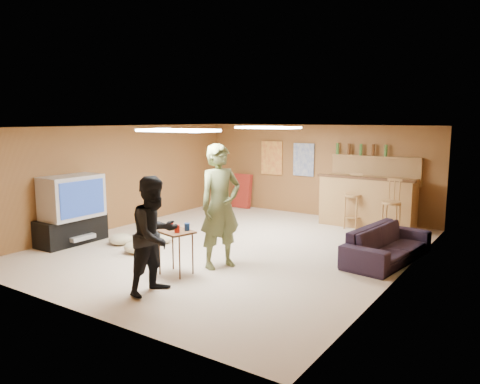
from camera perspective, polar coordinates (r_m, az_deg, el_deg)
The scene contains 32 objects.
ground at distance 8.72m, azimuth -0.74°, elevation -6.68°, with size 7.00×7.00×0.00m, color #C0AA93.
ceiling at distance 8.40m, azimuth -0.77°, elevation 7.94°, with size 6.00×7.00×0.02m, color silver.
wall_back at distance 11.52m, azimuth 9.17°, elevation 2.61°, with size 6.00×0.02×2.20m, color brown.
wall_front at distance 5.99m, azimuth -20.12°, elevation -3.63°, with size 6.00×0.02×2.20m, color brown.
wall_left at distance 10.47m, azimuth -14.42°, elevation 1.82°, with size 0.02×7.00×2.20m, color brown.
wall_right at distance 7.24m, azimuth 19.21°, elevation -1.47°, with size 0.02×7.00×2.20m, color brown.
tv_stand at distance 9.47m, azimuth -19.86°, elevation -4.40°, with size 0.55×1.30×0.50m, color black.
dvd_box at distance 9.32m, azimuth -19.01°, elevation -5.19°, with size 0.35×0.50×0.08m, color #B2B2B7.
tv_body at distance 9.29m, azimuth -19.81°, elevation -0.55°, with size 0.60×1.10×0.80m, color #B2B2B7.
tv_screen at distance 9.04m, azimuth -18.64°, elevation -0.74°, with size 0.02×0.95×0.65m, color navy.
bar_counter at distance 10.54m, azimuth 15.26°, elevation -1.19°, with size 2.00×0.60×1.10m, color olive.
bar_lip at distance 10.23m, azimuth 14.94°, elevation 1.64°, with size 2.10×0.12×0.05m, color #3D2413.
bar_shelf at distance 10.85m, azimuth 16.23°, elevation 4.11°, with size 2.00×0.18×0.05m, color olive.
bar_backing at distance 10.90m, azimuth 16.19°, elevation 2.55°, with size 2.00×0.14×0.60m, color olive.
poster_left at distance 12.01m, azimuth 3.90°, elevation 4.16°, with size 0.60×0.03×0.85m, color #BF3F26.
poster_right at distance 11.59m, azimuth 7.77°, elevation 3.92°, with size 0.55×0.03×0.80m, color #334C99.
folding_chair_stack at distance 12.39m, azimuth 0.28°, elevation 0.14°, with size 0.50×0.14×0.90m, color maroon.
ceiling_panel_front at distance 7.21m, azimuth -7.59°, elevation 7.46°, with size 1.20×0.60×0.04m, color white.
ceiling_panel_back at distance 9.41m, azimuth 3.42°, elevation 7.85°, with size 1.20×0.60×0.04m, color white.
person_olive at distance 7.35m, azimuth -2.42°, elevation -1.76°, with size 0.72×0.47×1.97m, color #596238.
person_black at distance 6.39m, azimuth -10.32°, elevation -5.20°, with size 0.78×0.61×1.60m, color black.
sofa at distance 8.17m, azimuth 17.55°, elevation -6.09°, with size 1.96×0.77×0.57m, color black.
tray_table at distance 7.21m, azimuth -7.80°, elevation -7.32°, with size 0.52×0.42×0.68m, color #3D2413.
cup_red_near at distance 7.20m, azimuth -8.44°, elevation -4.09°, with size 0.08×0.08×0.11m, color #B8170C.
cup_red_far at distance 6.99m, azimuth -7.67°, elevation -4.46°, with size 0.08×0.08×0.11m, color #B8170C.
cup_blue at distance 7.11m, azimuth -6.47°, elevation -4.23°, with size 0.08×0.08×0.11m, color navy.
bar_stool_left at distance 10.30m, azimuth 13.62°, elevation -0.96°, with size 0.39×0.39×1.24m, color olive, non-canonical shape.
bar_stool_right at distance 9.60m, azimuth 17.96°, elevation -1.91°, with size 0.39×0.39×1.22m, color olive, non-canonical shape.
cushion_near_tv at distance 8.49m, azimuth -12.27°, elevation -6.52°, with size 0.50×0.50×0.22m, color tan.
cushion_mid at distance 9.06m, azimuth -9.52°, elevation -5.61°, with size 0.40×0.40×0.18m, color tan.
cushion_far at distance 9.13m, azimuth -14.33°, elevation -5.59°, with size 0.44×0.44×0.20m, color tan.
bottle_row at distance 10.93m, azimuth 14.53°, elevation 5.03°, with size 1.20×0.08×0.26m, color #3F7233, non-canonical shape.
Camera 1 is at (4.76, -6.92, 2.35)m, focal length 35.00 mm.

